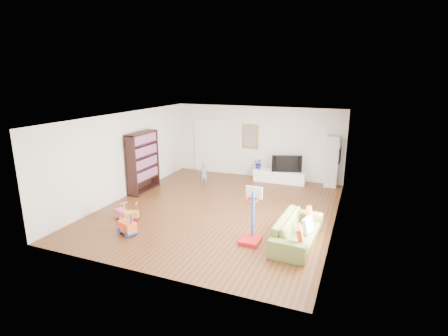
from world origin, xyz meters
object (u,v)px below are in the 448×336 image
at_px(media_console, 279,177).
at_px(sofa, 297,230).
at_px(basketball_hoop, 251,216).
at_px(bookshelf, 143,162).

bearing_deg(media_console, sofa, -72.89).
bearing_deg(basketball_hoop, media_console, 94.87).
height_order(sofa, basketball_hoop, basketball_hoop).
relative_size(media_console, bookshelf, 0.93).
relative_size(media_console, sofa, 0.89).
height_order(bookshelf, basketball_hoop, bookshelf).
bearing_deg(bookshelf, media_console, 33.18).
relative_size(media_console, basketball_hoop, 1.40).
distance_m(bookshelf, sofa, 5.87).
bearing_deg(media_console, bookshelf, -147.30).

